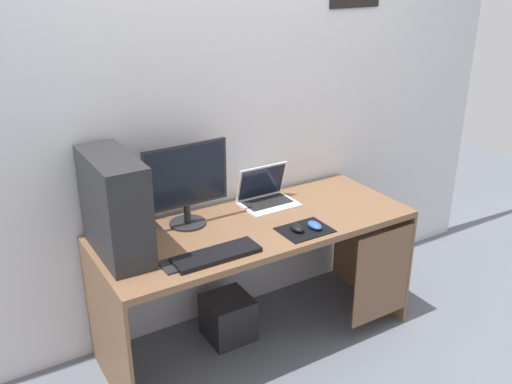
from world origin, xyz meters
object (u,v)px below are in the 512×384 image
Objects in this scene: mouse_left at (297,228)px; mouse_right at (315,225)px; pc_tower at (115,206)px; laptop at (266,196)px; keyboard at (216,255)px; cell_phone at (169,266)px; monitor at (186,183)px; subwoofer at (228,317)px.

mouse_left and mouse_right have the same top height.
pc_tower is at bearing 162.98° from mouse_right.
keyboard is (-0.53, -0.40, -0.03)m from laptop.
laptop is 0.84m from cell_phone.
keyboard reaches higher than cell_phone.
cell_phone is (-0.75, -0.37, -0.04)m from laptop.
pc_tower is 1.61× the size of laptop.
monitor is at bearing -177.92° from laptop.
cell_phone reaches higher than subwoofer.
mouse_right is (0.53, -0.39, -0.21)m from monitor.
subwoofer is at bearing -162.85° from laptop.
keyboard is 4.38× the size of mouse_left.
pc_tower reaches higher than cell_phone.
pc_tower is at bearing 162.73° from mouse_left.
pc_tower is 5.09× the size of mouse_left.
mouse_right is at bearing -0.51° from keyboard.
monitor is at bearing 53.63° from cell_phone.
monitor is 0.60m from mouse_left.
keyboard is 0.71m from subwoofer.
monitor is at bearing 84.74° from keyboard.
mouse_right reaches higher than cell_phone.
mouse_right is at bearing -41.24° from subwoofer.
monitor is 3.48× the size of cell_phone.
pc_tower reaches higher than laptop.
cell_phone is at bearing 177.65° from mouse_right.
monitor reaches higher than mouse_right.
mouse_right is 0.79m from cell_phone.
mouse_left is at bearing -98.68° from laptop.
cell_phone is 0.80m from subwoofer.
monitor is 0.86m from subwoofer.
pc_tower is at bearing 142.77° from keyboard.
mouse_right is 0.38× the size of subwoofer.
pc_tower is at bearing 119.73° from cell_phone.
laptop is 3.17× the size of mouse_right.
pc_tower is 1.16× the size of keyboard.
cell_phone is (-0.79, 0.03, -0.02)m from mouse_right.
laptop is at bearing 17.15° from subwoofer.
mouse_left is at bearing -17.27° from pc_tower.
laptop is at bearing 37.06° from keyboard.
subwoofer is at bearing -23.67° from monitor.
laptop is (0.90, 0.12, -0.20)m from pc_tower.
keyboard is at bearing -142.94° from laptop.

